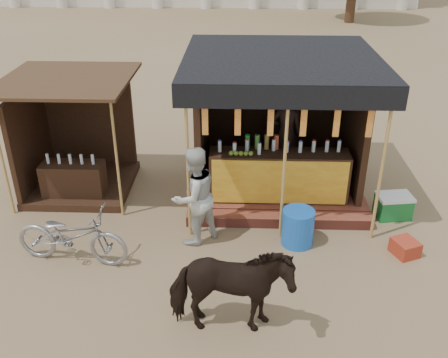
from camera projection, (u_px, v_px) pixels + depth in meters
name	position (u px, v px, depth m)	size (l,w,h in m)	color
ground	(220.00, 292.00, 7.54)	(120.00, 120.00, 0.00)	#846B4C
main_stall	(277.00, 142.00, 10.00)	(3.60, 3.61, 2.78)	brown
secondary_stall	(71.00, 150.00, 10.10)	(2.40, 2.40, 2.38)	#352013
cow	(230.00, 291.00, 6.53)	(0.75, 1.64, 1.39)	black
motorbike	(72.00, 236.00, 8.02)	(0.65, 1.87, 0.98)	gray
bystander	(194.00, 196.00, 8.36)	(0.85, 0.67, 1.76)	beige
blue_barrel	(298.00, 227.00, 8.54)	(0.55, 0.55, 0.65)	blue
red_crate	(405.00, 248.00, 8.34)	(0.37, 0.41, 0.27)	maroon
cooler	(393.00, 206.00, 9.35)	(0.70, 0.53, 0.46)	#186C2C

